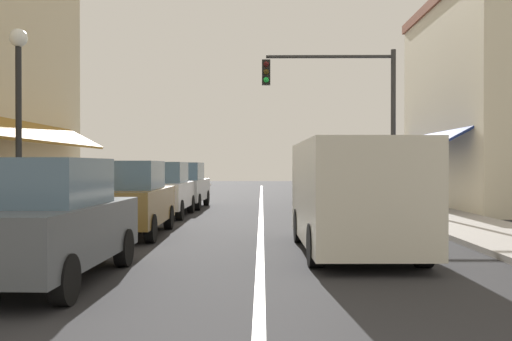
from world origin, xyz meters
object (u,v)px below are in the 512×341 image
parked_car_nearest_left (43,221)px  street_lamp_left_near (19,99)px  parked_car_third_left (161,189)px  parked_car_far_left (182,185)px  traffic_signal_mast_arm (348,101)px  parked_car_second_left (127,199)px  van_in_lane (353,193)px

parked_car_nearest_left → street_lamp_left_near: size_ratio=0.94×
parked_car_nearest_left → parked_car_third_left: size_ratio=1.01×
parked_car_far_left → traffic_signal_mast_arm: traffic_signal_mast_arm is taller
traffic_signal_mast_arm → parked_car_nearest_left: bearing=-115.5°
parked_car_nearest_left → parked_car_far_left: size_ratio=1.00×
parked_car_nearest_left → parked_car_second_left: same height
parked_car_third_left → traffic_signal_mast_arm: bearing=20.3°
parked_car_nearest_left → van_in_lane: van_in_lane is taller
parked_car_far_left → street_lamp_left_near: bearing=-97.4°
parked_car_nearest_left → parked_car_third_left: 10.73m
van_in_lane → traffic_signal_mast_arm: size_ratio=0.89×
parked_car_nearest_left → parked_car_far_left: bearing=91.5°
street_lamp_left_near → van_in_lane: bearing=-4.3°
parked_car_second_left → traffic_signal_mast_arm: (6.34, 7.46, 3.10)m
parked_car_second_left → parked_car_third_left: 5.13m
street_lamp_left_near → parked_car_far_left: bearing=81.2°
van_in_lane → parked_car_nearest_left: bearing=-150.0°
parked_car_second_left → van_in_lane: van_in_lane is taller
van_in_lane → traffic_signal_mast_arm: traffic_signal_mast_arm is taller
parked_car_far_left → van_in_lane: van_in_lane is taller
parked_car_second_left → parked_car_third_left: size_ratio=1.00×
parked_car_third_left → traffic_signal_mast_arm: (6.40, 2.33, 3.10)m
parked_car_far_left → van_in_lane: 12.69m
parked_car_nearest_left → parked_car_second_left: size_ratio=1.00×
parked_car_nearest_left → van_in_lane: 5.65m
parked_car_nearest_left → street_lamp_left_near: 4.37m
parked_car_nearest_left → street_lamp_left_near: (-1.75, 3.40, 2.12)m
parked_car_third_left → parked_car_far_left: bearing=88.2°
parked_car_nearest_left → traffic_signal_mast_arm: (6.24, 13.06, 3.10)m
van_in_lane → traffic_signal_mast_arm: (1.41, 10.15, 2.83)m
parked_car_third_left → traffic_signal_mast_arm: size_ratio=0.70×
parked_car_far_left → van_in_lane: bearing=-66.2°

